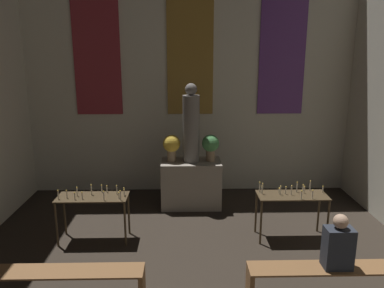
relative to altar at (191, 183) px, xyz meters
name	(u,v)px	position (x,y,z in m)	size (l,w,h in m)	color
wall_back	(190,66)	(0.00, 1.01, 2.38)	(7.46, 0.16, 5.67)	beige
altar	(191,183)	(0.00, 0.00, 0.00)	(1.23, 0.72, 0.97)	gray
statue	(191,126)	(0.00, 0.00, 1.23)	(0.34, 0.34, 1.60)	slate
flower_vase_left	(172,145)	(-0.40, 0.00, 0.83)	(0.36, 0.36, 0.56)	#937A5B
flower_vase_right	(211,145)	(0.40, 0.00, 0.83)	(0.36, 0.36, 0.56)	#937A5B
candle_rack_left	(93,202)	(-1.69, -1.48, 0.21)	(1.19, 0.49, 0.99)	#473823
candle_rack_right	(292,200)	(1.70, -1.48, 0.21)	(1.19, 0.49, 1.00)	#473823
pew_back_left	(47,278)	(-1.92, -3.12, -0.15)	(2.49, 0.36, 0.44)	brown
pew_back_right	(342,274)	(1.92, -3.12, -0.15)	(2.49, 0.36, 0.44)	brown
person_seated	(338,245)	(1.83, -3.12, 0.27)	(0.36, 0.24, 0.74)	#282D38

